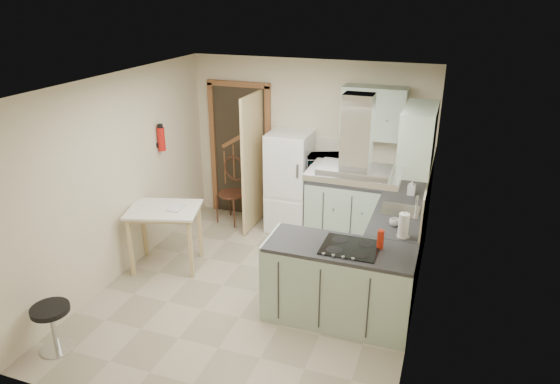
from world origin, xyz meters
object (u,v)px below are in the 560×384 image
at_px(extractor_hood, 355,174).
at_px(bentwood_chair, 232,194).
at_px(fridge, 289,182).
at_px(peninsula, 339,283).
at_px(drop_leaf_table, 166,237).
at_px(stool, 54,328).
at_px(microwave, 326,166).

bearing_deg(extractor_hood, bentwood_chair, 139.60).
height_order(fridge, extractor_hood, extractor_hood).
distance_m(peninsula, extractor_hood, 1.27).
distance_m(extractor_hood, drop_leaf_table, 2.82).
distance_m(drop_leaf_table, stool, 1.84).
xyz_separation_m(drop_leaf_table, bentwood_chair, (0.23, 1.53, 0.05)).
relative_size(drop_leaf_table, bentwood_chair, 0.94).
distance_m(fridge, microwave, 0.63).
xyz_separation_m(bentwood_chair, stool, (-0.42, -3.35, -0.21)).
xyz_separation_m(extractor_hood, drop_leaf_table, (-2.47, 0.38, -1.31)).
height_order(peninsula, microwave, microwave).
bearing_deg(drop_leaf_table, extractor_hood, -24.55).
distance_m(peninsula, stool, 2.94).
height_order(drop_leaf_table, bentwood_chair, bentwood_chair).
height_order(fridge, peninsula, fridge).
bearing_deg(extractor_hood, peninsula, 180.00).
height_order(fridge, microwave, fridge).
bearing_deg(microwave, extractor_hood, -91.51).
bearing_deg(peninsula, stool, -150.60).
relative_size(peninsula, extractor_hood, 1.72).
height_order(bentwood_chair, stool, bentwood_chair).
distance_m(bentwood_chair, stool, 3.38).
bearing_deg(stool, bentwood_chair, 82.85).
relative_size(fridge, extractor_hood, 1.67).
height_order(extractor_hood, bentwood_chair, extractor_hood).
relative_size(fridge, stool, 2.98).
relative_size(stool, microwave, 0.87).
height_order(bentwood_chair, microwave, microwave).
bearing_deg(peninsula, extractor_hood, 0.00).
distance_m(extractor_hood, stool, 3.36).
xyz_separation_m(fridge, drop_leaf_table, (-1.14, -1.60, -0.34)).
relative_size(extractor_hood, drop_leaf_table, 1.02).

